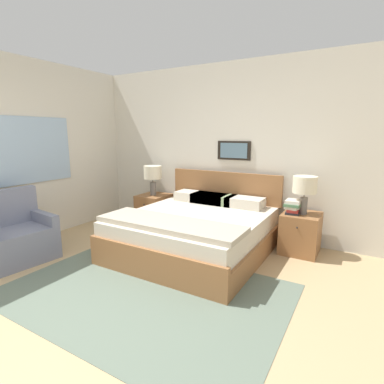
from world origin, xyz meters
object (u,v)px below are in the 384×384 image
at_px(nightstand_near_window, 154,210).
at_px(table_lamp_near_window, 153,174).
at_px(bed, 196,230).
at_px(armchair, 15,238).
at_px(table_lamp_by_door, 305,187).
at_px(nightstand_by_door, 300,233).

bearing_deg(nightstand_near_window, table_lamp_near_window, -86.05).
bearing_deg(table_lamp_near_window, bed, -28.65).
distance_m(armchair, table_lamp_near_window, 2.20).
height_order(table_lamp_near_window, table_lamp_by_door, same).
relative_size(nightstand_by_door, table_lamp_by_door, 1.08).
height_order(bed, armchair, bed).
height_order(nightstand_near_window, table_lamp_near_window, table_lamp_near_window).
bearing_deg(table_lamp_by_door, armchair, -145.99).
bearing_deg(armchair, nightstand_by_door, 130.93).
height_order(nightstand_by_door, table_lamp_near_window, table_lamp_near_window).
relative_size(nightstand_near_window, nightstand_by_door, 1.00).
xyz_separation_m(armchair, nightstand_by_door, (3.00, 2.05, -0.03)).
height_order(armchair, table_lamp_near_window, table_lamp_near_window).
height_order(armchair, nightstand_near_window, armchair).
height_order(armchair, table_lamp_by_door, table_lamp_by_door).
bearing_deg(bed, table_lamp_near_window, 151.35).
height_order(bed, nightstand_near_window, bed).
xyz_separation_m(nightstand_by_door, table_lamp_near_window, (-2.41, -0.02, 0.62)).
distance_m(armchair, nightstand_by_door, 3.64).
distance_m(nightstand_by_door, table_lamp_by_door, 0.62).
height_order(armchair, nightstand_by_door, armchair).
relative_size(armchair, nightstand_near_window, 1.62).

